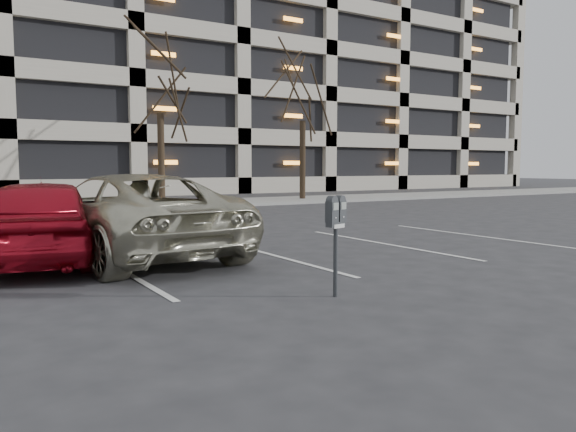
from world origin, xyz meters
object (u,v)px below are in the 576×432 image
tree_c (159,56)px  tree_d (303,71)px  suv_silver (128,216)px  parking_meter (336,221)px  car_red (42,220)px

tree_c → tree_d: 7.00m
suv_silver → tree_c: bearing=-118.5°
tree_c → tree_d: bearing=0.0°
tree_c → tree_d: (7.00, 0.00, -0.01)m
tree_c → tree_d: tree_c is taller
parking_meter → suv_silver: size_ratio=0.22×
car_red → parking_meter: bearing=132.8°
tree_c → car_red: bearing=-117.0°
suv_silver → tree_d: bearing=-140.5°
tree_c → parking_meter: (-3.59, -17.07, -5.21)m
tree_d → parking_meter: (-10.59, -17.07, -5.20)m
suv_silver → car_red: suv_silver is taller
tree_c → parking_meter: bearing=-101.9°
parking_meter → suv_silver: suv_silver is taller
parking_meter → suv_silver: bearing=88.3°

